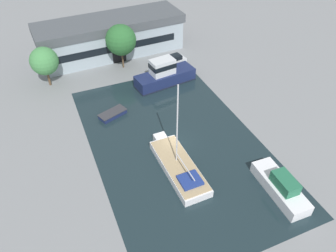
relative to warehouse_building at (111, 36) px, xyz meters
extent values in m
plane|color=gray|center=(0.62, -27.00, -3.26)|extent=(440.00, 440.00, 0.00)
cube|color=#19282D|center=(0.62, -27.00, -3.26)|extent=(20.27, 33.03, 0.01)
cube|color=#99A8B2|center=(0.00, 0.00, -0.77)|extent=(25.35, 9.03, 4.97)
cube|color=#474C51|center=(0.00, 0.00, 2.45)|extent=(26.11, 9.30, 1.48)
cube|color=black|center=(0.19, -3.91, -1.52)|extent=(2.40, 0.18, 3.48)
cube|color=black|center=(0.19, -3.91, -0.53)|extent=(21.22, 1.09, 1.24)
cylinder|color=brown|center=(0.23, -5.88, -1.69)|extent=(0.27, 0.27, 3.15)
sphere|color=#28602D|center=(0.23, -5.88, 1.77)|extent=(5.02, 5.02, 5.02)
cylinder|color=brown|center=(-12.12, -6.68, -1.95)|extent=(0.35, 0.35, 2.63)
sphere|color=#428447|center=(-12.12, -6.68, 0.97)|extent=(4.28, 4.28, 4.28)
cube|color=silver|center=(8.49, -8.52, -2.58)|extent=(4.52, 2.56, 0.81)
cube|color=black|center=(8.66, -8.49, -1.84)|extent=(2.46, 2.00, 0.67)
cube|color=black|center=(7.56, -8.68, -1.87)|extent=(0.29, 1.48, 0.54)
cylinder|color=black|center=(7.33, -9.56, -2.96)|extent=(0.62, 0.30, 0.60)
cylinder|color=black|center=(7.05, -7.91, -2.96)|extent=(0.62, 0.30, 0.60)
cylinder|color=black|center=(9.94, -9.12, -2.96)|extent=(0.62, 0.30, 0.60)
cylinder|color=black|center=(9.66, -7.47, -2.96)|extent=(0.62, 0.30, 0.60)
cube|color=white|center=(-0.89, -31.34, -2.78)|extent=(3.55, 9.95, 0.94)
cube|color=white|center=(-1.00, -25.79, -2.78)|extent=(1.54, 1.23, 0.94)
cube|color=tan|center=(-0.89, -31.34, -2.27)|extent=(3.41, 9.56, 0.08)
cylinder|color=silver|center=(-0.90, -30.59, 2.91)|extent=(0.16, 0.16, 10.28)
cylinder|color=silver|center=(-0.86, -32.82, -1.13)|extent=(0.20, 4.45, 0.12)
cube|color=navy|center=(-0.84, -34.06, -2.08)|extent=(2.39, 2.22, 0.30)
cube|color=#19234C|center=(4.88, -13.35, -2.28)|extent=(9.94, 4.42, 1.95)
cube|color=black|center=(4.88, -13.35, -3.11)|extent=(10.04, 4.49, 0.18)
cube|color=silver|center=(4.40, -13.41, -0.13)|extent=(3.92, 2.74, 2.35)
cube|color=black|center=(4.40, -13.41, 0.11)|extent=(4.00, 2.81, 0.75)
cube|color=#19234C|center=(-5.16, -18.35, -2.96)|extent=(4.10, 2.87, 0.60)
cube|color=#333338|center=(-5.16, -18.35, -2.62)|extent=(4.27, 3.01, 0.08)
cube|color=white|center=(7.80, -38.39, -2.58)|extent=(2.70, 7.66, 1.35)
cube|color=#236647|center=(7.79, -38.85, -1.28)|extent=(1.82, 3.09, 1.24)
camera|label=1|loc=(-12.19, -54.63, 25.07)|focal=35.00mm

